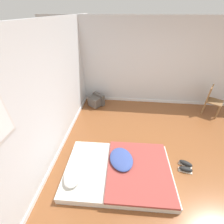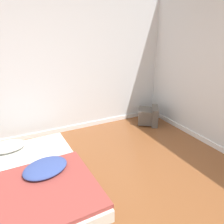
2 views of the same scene
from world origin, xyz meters
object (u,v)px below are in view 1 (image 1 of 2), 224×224
(mattress_bed, at_px, (119,170))
(crt_tv, at_px, (96,101))
(wooden_chair, at_px, (212,98))
(sneaker_pair, at_px, (186,166))

(mattress_bed, distance_m, crt_tv, 2.68)
(mattress_bed, height_order, wooden_chair, wooden_chair)
(crt_tv, relative_size, wooden_chair, 0.65)
(crt_tv, distance_m, wooden_chair, 3.56)
(crt_tv, bearing_deg, mattress_bed, -159.54)
(mattress_bed, xyz_separation_m, crt_tv, (2.51, 0.94, 0.07))
(mattress_bed, xyz_separation_m, wooden_chair, (2.44, -2.61, 0.40))
(crt_tv, xyz_separation_m, sneaker_pair, (-2.24, -2.28, -0.13))
(wooden_chair, bearing_deg, crt_tv, 88.98)
(sneaker_pair, bearing_deg, mattress_bed, 101.21)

